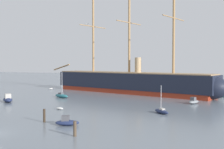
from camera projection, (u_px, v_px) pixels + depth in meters
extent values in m
cube|color=maroon|center=(129.00, 91.00, 86.86)|extent=(51.51, 21.87, 1.34)
cube|color=black|center=(129.00, 81.00, 86.74)|extent=(53.66, 22.78, 4.78)
ellipsoid|color=black|center=(73.00, 80.00, 101.91)|extent=(11.29, 9.65, 6.12)
ellipsoid|color=black|center=(209.00, 87.00, 71.62)|extent=(11.29, 9.65, 6.12)
cube|color=#9E7F5B|center=(129.00, 73.00, 86.63)|extent=(52.45, 21.86, 0.29)
cylinder|color=#A37A4C|center=(93.00, 35.00, 95.18)|extent=(0.67, 0.67, 24.87)
cylinder|color=#A37A4C|center=(93.00, 27.00, 95.06)|extent=(3.87, 12.41, 0.27)
cylinder|color=#A37A4C|center=(129.00, 33.00, 86.13)|extent=(0.67, 0.67, 24.87)
cylinder|color=#A37A4C|center=(129.00, 23.00, 86.01)|extent=(3.87, 12.41, 0.27)
cylinder|color=#A37A4C|center=(174.00, 29.00, 77.08)|extent=(0.67, 0.67, 24.87)
cylinder|color=#A37A4C|center=(174.00, 18.00, 76.96)|extent=(3.87, 12.41, 0.27)
cylinder|color=#A37A4C|center=(62.00, 67.00, 105.41)|extent=(8.26, 2.84, 2.55)
cylinder|color=tan|center=(138.00, 65.00, 84.57)|extent=(1.91, 1.91, 4.78)
ellipsoid|color=#1E284C|center=(67.00, 123.00, 41.67)|extent=(3.81, 2.68, 0.82)
cube|color=#4C4C51|center=(66.00, 118.00, 41.65)|extent=(1.36, 1.29, 0.82)
ellipsoid|color=silver|center=(60.00, 108.00, 55.99)|extent=(2.05, 1.30, 0.45)
cube|color=#B2ADA3|center=(60.00, 108.00, 55.99)|extent=(0.35, 0.72, 0.07)
ellipsoid|color=#1E284C|center=(8.00, 100.00, 66.67)|extent=(4.95, 4.59, 1.12)
cube|color=#B2ADA3|center=(8.00, 96.00, 66.35)|extent=(1.95, 1.93, 1.12)
ellipsoid|color=#1E284C|center=(162.00, 111.00, 51.60)|extent=(3.63, 3.64, 0.75)
cube|color=#B2ADA3|center=(162.00, 109.00, 51.40)|extent=(1.16, 1.16, 0.40)
cylinder|color=silver|center=(161.00, 98.00, 51.68)|extent=(0.10, 0.10, 4.55)
ellipsoid|color=#236670|center=(61.00, 96.00, 75.05)|extent=(5.42, 3.50, 0.99)
cube|color=#4C4C51|center=(61.00, 94.00, 75.21)|extent=(1.54, 1.31, 0.52)
cylinder|color=silver|center=(62.00, 84.00, 74.73)|extent=(0.13, 0.13, 6.01)
ellipsoid|color=gray|center=(194.00, 102.00, 64.06)|extent=(2.75, 3.89, 0.84)
cube|color=#4C4C51|center=(193.00, 99.00, 63.85)|extent=(1.32, 1.38, 0.84)
ellipsoid|color=silver|center=(51.00, 89.00, 98.66)|extent=(1.25, 2.30, 0.52)
cube|color=beige|center=(51.00, 88.00, 98.65)|extent=(0.83, 0.31, 0.08)
ellipsoid|color=#236670|center=(222.00, 96.00, 76.56)|extent=(2.77, 1.67, 0.61)
cube|color=beige|center=(222.00, 95.00, 76.55)|extent=(0.44, 0.99, 0.09)
ellipsoid|color=gray|center=(141.00, 90.00, 94.12)|extent=(2.15, 1.32, 0.47)
cube|color=beige|center=(141.00, 89.00, 94.12)|extent=(0.35, 0.76, 0.07)
cylinder|color=#4C3D2D|center=(75.00, 129.00, 35.51)|extent=(0.42, 0.42, 1.93)
cylinder|color=#382B1E|center=(44.00, 116.00, 43.94)|extent=(0.37, 0.37, 2.09)
ellipsoid|color=silver|center=(87.00, 24.00, 54.52)|extent=(0.23, 0.34, 0.11)
sphere|color=silver|center=(88.00, 24.00, 54.66)|extent=(0.09, 0.09, 0.09)
cube|color=#ADA89E|center=(86.00, 24.00, 54.79)|extent=(0.63, 0.37, 0.13)
cube|color=#ADA89E|center=(88.00, 24.00, 54.25)|extent=(0.63, 0.37, 0.13)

